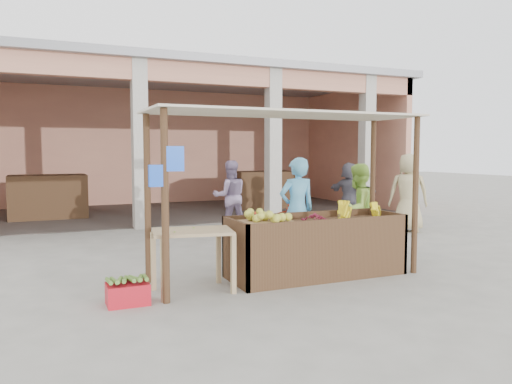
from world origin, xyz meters
name	(u,v)px	position (x,y,z in m)	size (l,w,h in m)	color
ground	(285,279)	(0.00, 0.00, 0.00)	(60.00, 60.00, 0.00)	slate
market_building	(154,123)	(0.05, 8.93, 2.70)	(14.40, 6.40, 4.20)	tan
fruit_stall	(316,249)	(0.50, 0.00, 0.40)	(2.60, 0.95, 0.80)	#49311D
stall_awning	(283,142)	(-0.01, 0.06, 1.98)	(4.09, 1.35, 2.39)	#49311D
banana_heap	(359,212)	(1.25, 0.00, 0.91)	(1.23, 0.67, 0.22)	yellow
melon_tray	(267,219)	(-0.32, -0.04, 0.89)	(0.75, 0.65, 0.20)	#98734E
berry_heap	(315,217)	(0.46, -0.02, 0.87)	(0.47, 0.38, 0.15)	maroon
side_table	(193,241)	(-1.41, -0.11, 0.68)	(1.11, 0.84, 0.82)	tan
papaya_pile	(192,222)	(-1.41, -0.11, 0.93)	(0.75, 0.43, 0.21)	#458E2E
red_crate	(128,294)	(-2.29, -0.32, 0.13)	(0.50, 0.36, 0.26)	red
plantain_bundle	(127,280)	(-2.29, -0.32, 0.30)	(0.41, 0.29, 0.08)	#56802E
produce_sacks	(290,211)	(2.74, 5.15, 0.30)	(0.80, 0.50, 0.61)	maroon
vendor_blue	(297,206)	(0.69, 0.95, 0.93)	(0.70, 0.51, 1.86)	#53A9D7
vendor_green	(358,207)	(1.93, 0.98, 0.86)	(0.82, 0.48, 1.71)	#A2D64D
motorcycle	(268,221)	(0.88, 2.49, 0.48)	(1.85, 0.64, 0.96)	#9F2814
shopper_c	(409,188)	(4.55, 2.73, 1.00)	(0.96, 0.63, 2.00)	tan
shopper_d	(349,190)	(4.34, 4.78, 0.82)	(1.52, 0.62, 1.64)	#52505C
shopper_f	(230,193)	(0.78, 4.34, 0.89)	(0.87, 0.50, 1.79)	gray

